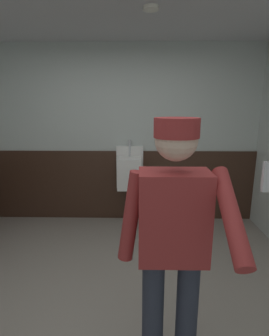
# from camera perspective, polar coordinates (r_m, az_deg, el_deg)

# --- Properties ---
(ground_plane) EXTENTS (4.64, 4.55, 0.04)m
(ground_plane) POSITION_cam_1_polar(r_m,az_deg,el_deg) (2.59, -6.16, -29.36)
(ground_plane) COLOR gray
(wall_back) EXTENTS (4.64, 0.12, 2.59)m
(wall_back) POSITION_cam_1_polar(r_m,az_deg,el_deg) (3.95, -3.02, 7.08)
(wall_back) COLOR silver
(wall_back) RESTS_ON ground_plane
(wainscot_band_back) EXTENTS (4.04, 0.03, 1.07)m
(wainscot_band_back) POSITION_cam_1_polar(r_m,az_deg,el_deg) (4.03, -2.96, -3.80)
(wainscot_band_back) COLOR #382319
(wainscot_band_back) RESTS_ON ground_plane
(downlight_far) EXTENTS (0.14, 0.14, 0.03)m
(downlight_far) POSITION_cam_1_polar(r_m,az_deg,el_deg) (2.70, 3.61, 31.49)
(downlight_far) COLOR white
(urinal_solo) EXTENTS (0.40, 0.34, 1.24)m
(urinal_solo) POSITION_cam_1_polar(r_m,az_deg,el_deg) (3.82, -1.09, -1.01)
(urinal_solo) COLOR white
(urinal_solo) RESTS_ON ground_plane
(person) EXTENTS (0.63, 0.60, 1.67)m
(person) POSITION_cam_1_polar(r_m,az_deg,el_deg) (1.62, 8.39, -13.99)
(person) COLOR #2D3342
(person) RESTS_ON ground_plane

